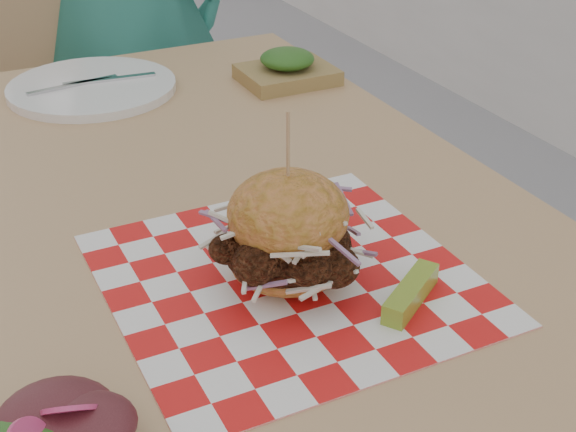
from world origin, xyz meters
The scene contains 7 objects.
patio_table centered at (0.22, 0.35, 0.67)m, with size 0.80×1.20×0.75m.
patio_chair centered at (0.22, 1.27, 0.55)m, with size 0.44×0.45×0.95m.
paper_liner centered at (0.27, 0.16, 0.75)m, with size 0.36×0.36×0.00m, color red.
sandwich centered at (0.27, 0.16, 0.80)m, with size 0.16×0.16×0.18m.
pickle_spear centered at (0.35, 0.07, 0.76)m, with size 0.10×0.02×0.02m, color #82A42F.
place_setting centered at (0.22, 0.79, 0.76)m, with size 0.27×0.27×0.02m.
kraft_tray centered at (0.52, 0.69, 0.77)m, with size 0.15×0.12×0.06m.
Camera 1 is at (-0.04, -0.46, 1.22)m, focal length 50.00 mm.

